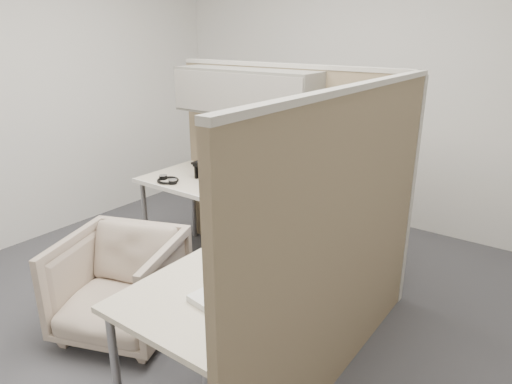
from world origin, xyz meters
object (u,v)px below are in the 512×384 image
Objects in this scene: office_chair at (120,281)px; keyboard at (284,207)px; monitor_left at (292,154)px; desk at (248,221)px.

keyboard reaches higher than office_chair.
office_chair is at bearing -127.49° from monitor_left.
office_chair is at bearing -103.58° from keyboard.
office_chair is 1.16m from keyboard.
monitor_left is at bearing 139.77° from keyboard.
desk is 2.78× the size of office_chair.
office_chair is 1.55× the size of monitor_left.
keyboard is at bearing -79.63° from monitor_left.
desk is 0.89m from office_chair.
desk is 4.51× the size of keyboard.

